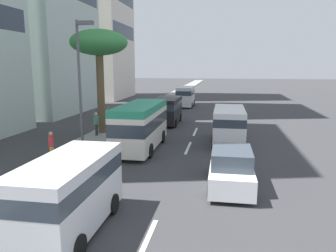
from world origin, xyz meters
TOP-DOWN VIEW (x-y plane):
  - ground_plane at (31.50, 0.00)m, footprint 198.00×198.00m
  - sidewalk_right at (31.50, 6.49)m, footprint 162.00×2.87m
  - lane_stripe_near at (4.91, 0.00)m, footprint 3.20×0.16m
  - lane_stripe_mid at (16.70, 0.00)m, footprint 3.20×0.16m
  - lane_stripe_far at (21.97, 0.00)m, footprint 3.20×0.16m
  - van_lead at (37.86, 2.66)m, footprint 4.73×2.06m
  - van_second at (25.22, 2.85)m, footprint 5.12×2.17m
  - car_third at (10.24, -2.57)m, footprint 4.52×1.88m
  - van_fourth at (5.37, 2.53)m, footprint 4.80×2.05m
  - van_fifth at (18.51, -2.56)m, footprint 5.30×2.14m
  - minibus_sixth at (15.97, 2.92)m, footprint 6.71×2.26m
  - pedestrian_near_lamp at (12.12, 6.88)m, footprint 0.37×0.30m
  - pedestrian_mid_block at (21.87, 7.22)m, footprint 0.30×0.37m
  - pedestrian_by_tree at (18.67, 6.97)m, footprint 0.30×0.37m
  - palm_tree at (19.77, 6.96)m, footprint 4.20×4.20m
  - street_lamp at (12.88, 5.35)m, footprint 0.24×0.97m

SIDE VIEW (x-z plane):
  - ground_plane at x=31.50m, z-range 0.00..0.00m
  - lane_stripe_near at x=4.91m, z-range 0.00..0.01m
  - lane_stripe_mid at x=16.70m, z-range 0.00..0.01m
  - lane_stripe_far at x=21.97m, z-range 0.00..0.01m
  - sidewalk_right at x=31.50m, z-range 0.00..0.15m
  - car_third at x=10.24m, z-range -0.05..1.67m
  - pedestrian_near_lamp at x=12.12m, z-range 0.22..1.82m
  - pedestrian_mid_block at x=21.87m, z-range 0.24..1.94m
  - pedestrian_by_tree at x=18.67m, z-range 0.24..1.96m
  - van_second at x=25.22m, z-range 0.17..2.52m
  - van_fifth at x=18.51m, z-range 0.17..2.55m
  - van_fourth at x=5.37m, z-range 0.17..2.56m
  - van_lead at x=37.86m, z-range 0.18..2.71m
  - minibus_sixth at x=15.97m, z-range 0.14..3.00m
  - street_lamp at x=12.88m, z-range 0.96..8.34m
  - palm_tree at x=19.77m, z-range 2.84..10.52m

